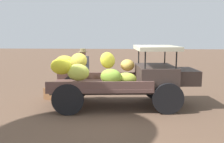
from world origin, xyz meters
TOP-DOWN VIEW (x-y plane):
  - ground_plane at (0.00, 0.00)m, footprint 60.00×60.00m
  - truck at (0.53, 0.31)m, footprint 4.58×2.06m
  - farmer at (-1.00, 1.78)m, footprint 0.52×0.48m
  - wooden_crate at (-1.94, 1.05)m, footprint 0.62×0.62m

SIDE VIEW (x-z plane):
  - ground_plane at x=0.00m, z-range 0.00..0.00m
  - wooden_crate at x=-1.94m, z-range 0.00..0.40m
  - truck at x=0.53m, z-range 0.02..1.91m
  - farmer at x=-1.00m, z-range 0.12..1.84m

